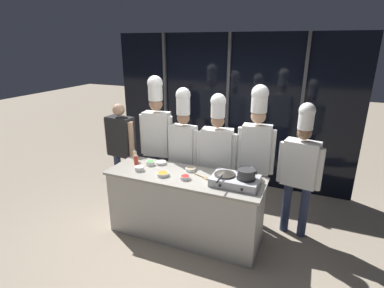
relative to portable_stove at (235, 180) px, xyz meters
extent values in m
plane|color=gray|center=(-0.67, 0.01, -0.95)|extent=(24.00, 24.00, 0.00)
cube|color=black|center=(-0.67, 1.95, 0.40)|extent=(4.41, 0.04, 2.70)
cube|color=#47474C|center=(-1.92, 1.90, 0.40)|extent=(0.05, 0.05, 2.70)
cube|color=#47474C|center=(-0.67, 1.90, 0.40)|extent=(0.05, 0.05, 2.70)
cube|color=#47474C|center=(0.58, 1.90, 0.40)|extent=(0.05, 0.05, 2.70)
cube|color=beige|center=(-0.67, 0.01, -0.52)|extent=(2.01, 0.65, 0.87)
cube|color=#A39E93|center=(-0.67, 0.01, -0.07)|extent=(2.08, 0.69, 0.03)
cube|color=#B2B5BA|center=(0.00, 0.00, 0.00)|extent=(0.57, 0.38, 0.10)
cylinder|color=black|center=(-0.13, 0.00, 0.05)|extent=(0.23, 0.23, 0.01)
cylinder|color=black|center=(-0.13, -0.20, 0.00)|extent=(0.03, 0.01, 0.03)
cylinder|color=black|center=(0.13, 0.00, 0.05)|extent=(0.23, 0.23, 0.01)
cylinder|color=black|center=(0.13, -0.20, 0.00)|extent=(0.03, 0.01, 0.03)
cylinder|color=#38332D|center=(-0.13, 0.00, 0.06)|extent=(0.25, 0.25, 0.01)
cone|color=#38332D|center=(-0.13, 0.00, 0.08)|extent=(0.26, 0.26, 0.05)
cylinder|color=black|center=(-0.13, -0.22, 0.09)|extent=(0.02, 0.20, 0.02)
cylinder|color=#333335|center=(0.13, 0.00, 0.11)|extent=(0.21, 0.21, 0.11)
torus|color=#333335|center=(0.13, 0.00, 0.17)|extent=(0.22, 0.22, 0.01)
torus|color=#333335|center=(0.01, 0.00, 0.15)|extent=(0.01, 0.05, 0.05)
torus|color=#333335|center=(0.25, 0.00, 0.15)|extent=(0.01, 0.05, 0.05)
cylinder|color=beige|center=(-1.53, 0.17, 0.02)|extent=(0.05, 0.05, 0.15)
cone|color=white|center=(-1.53, 0.17, 0.11)|extent=(0.05, 0.05, 0.04)
cylinder|color=red|center=(-1.45, 0.07, 0.01)|extent=(0.06, 0.06, 0.13)
cone|color=white|center=(-1.45, 0.07, 0.09)|extent=(0.05, 0.05, 0.04)
cylinder|color=white|center=(-0.62, -0.10, -0.03)|extent=(0.13, 0.13, 0.04)
torus|color=white|center=(-0.62, -0.10, -0.01)|extent=(0.13, 0.13, 0.01)
cylinder|color=red|center=(-0.62, -0.10, -0.02)|extent=(0.11, 0.11, 0.02)
cylinder|color=white|center=(-1.14, 0.22, -0.04)|extent=(0.15, 0.15, 0.03)
torus|color=white|center=(-1.14, 0.22, -0.02)|extent=(0.15, 0.15, 0.01)
cylinder|color=beige|center=(-1.14, 0.22, -0.03)|extent=(0.12, 0.12, 0.02)
cylinder|color=white|center=(-0.93, -0.11, -0.03)|extent=(0.16, 0.16, 0.04)
torus|color=white|center=(-0.93, -0.11, -0.01)|extent=(0.16, 0.16, 0.01)
cylinder|color=orange|center=(-0.93, -0.11, -0.02)|extent=(0.13, 0.13, 0.02)
cylinder|color=white|center=(-0.66, 0.17, -0.03)|extent=(0.14, 0.14, 0.04)
torus|color=white|center=(-0.66, 0.17, -0.02)|extent=(0.14, 0.14, 0.01)
cylinder|color=#9E896B|center=(-0.66, 0.17, -0.02)|extent=(0.11, 0.11, 0.02)
cylinder|color=white|center=(-1.26, 0.13, -0.03)|extent=(0.12, 0.12, 0.05)
torus|color=white|center=(-1.26, 0.13, 0.00)|extent=(0.12, 0.12, 0.01)
cylinder|color=#4C9E47|center=(-1.26, 0.13, -0.01)|extent=(0.10, 0.10, 0.03)
cylinder|color=white|center=(-1.30, -0.09, -0.03)|extent=(0.12, 0.12, 0.05)
torus|color=white|center=(-1.30, -0.09, 0.00)|extent=(0.12, 0.12, 0.01)
cylinder|color=white|center=(-1.30, -0.09, -0.01)|extent=(0.10, 0.10, 0.03)
cube|color=olive|center=(-0.49, 0.06, -0.05)|extent=(0.17, 0.08, 0.01)
ellipsoid|color=olive|center=(-0.38, 0.01, -0.05)|extent=(0.10, 0.08, 0.02)
cylinder|color=#2D3856|center=(-1.92, 0.54, -0.56)|extent=(0.11, 0.11, 0.79)
cylinder|color=#2D3856|center=(-2.15, 0.56, -0.56)|extent=(0.11, 0.11, 0.79)
cube|color=#232326|center=(-2.04, 0.55, 0.15)|extent=(0.45, 0.26, 0.64)
cylinder|color=tan|center=(-1.80, 0.49, 0.14)|extent=(0.09, 0.09, 0.59)
cylinder|color=tan|center=(-2.28, 0.53, 0.14)|extent=(0.09, 0.09, 0.59)
sphere|color=tan|center=(-2.04, 0.55, 0.59)|extent=(0.19, 0.19, 0.19)
cylinder|color=#2D3856|center=(-1.32, 0.67, -0.53)|extent=(0.11, 0.11, 0.85)
cylinder|color=#2D3856|center=(-1.54, 0.64, -0.53)|extent=(0.11, 0.11, 0.85)
cube|color=white|center=(-1.43, 0.65, 0.24)|extent=(0.43, 0.26, 0.69)
cylinder|color=white|center=(-1.20, 0.65, 0.22)|extent=(0.08, 0.08, 0.63)
cylinder|color=white|center=(-1.65, 0.59, 0.22)|extent=(0.08, 0.08, 0.63)
sphere|color=#A87A5B|center=(-1.43, 0.65, 0.71)|extent=(0.20, 0.20, 0.20)
cylinder|color=white|center=(-1.43, 0.65, 0.89)|extent=(0.21, 0.21, 0.25)
sphere|color=white|center=(-1.43, 0.65, 1.01)|extent=(0.23, 0.23, 0.23)
cylinder|color=#4C4C51|center=(-0.83, 0.54, -0.57)|extent=(0.10, 0.10, 0.78)
cylinder|color=#4C4C51|center=(-1.03, 0.55, -0.57)|extent=(0.10, 0.10, 0.78)
cube|color=white|center=(-0.93, 0.55, 0.14)|extent=(0.38, 0.22, 0.63)
cylinder|color=white|center=(-0.73, 0.50, 0.12)|extent=(0.07, 0.07, 0.58)
cylinder|color=white|center=(-1.14, 0.53, 0.12)|extent=(0.07, 0.07, 0.58)
sphere|color=#A87A5B|center=(-0.93, 0.55, 0.56)|extent=(0.18, 0.18, 0.18)
cylinder|color=white|center=(-0.93, 0.55, 0.75)|extent=(0.19, 0.19, 0.28)
sphere|color=white|center=(-0.93, 0.55, 0.89)|extent=(0.21, 0.21, 0.21)
cylinder|color=#232326|center=(-0.30, 0.56, -0.56)|extent=(0.11, 0.11, 0.78)
cylinder|color=#232326|center=(-0.53, 0.53, -0.56)|extent=(0.11, 0.11, 0.78)
cube|color=white|center=(-0.42, 0.54, 0.14)|extent=(0.45, 0.27, 0.63)
cylinder|color=white|center=(-0.17, 0.54, 0.12)|extent=(0.09, 0.09, 0.58)
cylinder|color=white|center=(-0.65, 0.48, 0.12)|extent=(0.09, 0.09, 0.58)
sphere|color=#A87A5B|center=(-0.42, 0.54, 0.57)|extent=(0.19, 0.19, 0.19)
cylinder|color=white|center=(-0.42, 0.54, 0.73)|extent=(0.19, 0.19, 0.22)
sphere|color=white|center=(-0.42, 0.54, 0.84)|extent=(0.21, 0.21, 0.21)
cylinder|color=#2D3856|center=(0.22, 0.63, -0.54)|extent=(0.10, 0.10, 0.83)
cylinder|color=#2D3856|center=(0.01, 0.61, -0.54)|extent=(0.10, 0.10, 0.83)
cube|color=white|center=(0.11, 0.62, 0.21)|extent=(0.40, 0.23, 0.67)
cylinder|color=white|center=(0.33, 0.61, 0.20)|extent=(0.08, 0.08, 0.62)
cylinder|color=white|center=(-0.10, 0.57, 0.20)|extent=(0.08, 0.08, 0.62)
sphere|color=tan|center=(0.11, 0.62, 0.67)|extent=(0.20, 0.20, 0.20)
cylinder|color=white|center=(0.11, 0.62, 0.85)|extent=(0.21, 0.21, 0.24)
sphere|color=white|center=(0.11, 0.62, 0.97)|extent=(0.22, 0.22, 0.22)
cylinder|color=#2D3856|center=(0.82, 0.60, -0.58)|extent=(0.11, 0.11, 0.75)
cylinder|color=#2D3856|center=(0.58, 0.64, -0.58)|extent=(0.11, 0.11, 0.75)
cube|color=white|center=(0.70, 0.62, 0.10)|extent=(0.46, 0.29, 0.60)
cylinder|color=white|center=(0.93, 0.55, 0.08)|extent=(0.09, 0.09, 0.56)
cylinder|color=white|center=(0.46, 0.63, 0.08)|extent=(0.09, 0.09, 0.56)
sphere|color=brown|center=(0.70, 0.62, 0.51)|extent=(0.18, 0.18, 0.18)
cylinder|color=white|center=(0.70, 0.62, 0.68)|extent=(0.19, 0.19, 0.23)
sphere|color=white|center=(0.70, 0.62, 0.79)|extent=(0.20, 0.20, 0.20)
camera|label=1|loc=(0.79, -3.23, 1.59)|focal=28.00mm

